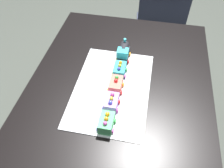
# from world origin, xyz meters

# --- Properties ---
(ground_plane) EXTENTS (8.00, 8.00, 0.00)m
(ground_plane) POSITION_xyz_m (0.00, 0.00, 0.00)
(ground_plane) COLOR #474C44
(dining_table) EXTENTS (1.40, 1.00, 0.74)m
(dining_table) POSITION_xyz_m (0.00, 0.00, 0.63)
(dining_table) COLOR black
(dining_table) RESTS_ON ground
(chair) EXTENTS (0.44, 0.44, 0.86)m
(chair) POSITION_xyz_m (-1.03, 0.19, 0.47)
(chair) COLOR #2D3347
(chair) RESTS_ON ground
(cake_board) EXTENTS (0.60, 0.40, 0.00)m
(cake_board) POSITION_xyz_m (-0.00, -0.04, 0.74)
(cake_board) COLOR silver
(cake_board) RESTS_ON dining_table
(cake_locomotive) EXTENTS (0.14, 0.08, 0.12)m
(cake_locomotive) POSITION_xyz_m (-0.24, -0.01, 0.79)
(cake_locomotive) COLOR #232328
(cake_locomotive) RESTS_ON cake_board
(cake_car_tanker_turquoise) EXTENTS (0.10, 0.08, 0.07)m
(cake_car_tanker_turquoise) POSITION_xyz_m (-0.12, -0.01, 0.77)
(cake_car_tanker_turquoise) COLOR #38B7C6
(cake_car_tanker_turquoise) RESTS_ON cake_board
(cake_car_gondola_coral) EXTENTS (0.10, 0.08, 0.07)m
(cake_car_gondola_coral) POSITION_xyz_m (0.00, -0.01, 0.77)
(cake_car_gondola_coral) COLOR #F27260
(cake_car_gondola_coral) RESTS_ON cake_board
(cake_car_caboose_lavender) EXTENTS (0.10, 0.08, 0.07)m
(cake_car_caboose_lavender) POSITION_xyz_m (0.12, -0.01, 0.77)
(cake_car_caboose_lavender) COLOR #AD84E0
(cake_car_caboose_lavender) RESTS_ON cake_board
(cake_car_flatbed_mint_green) EXTENTS (0.10, 0.08, 0.07)m
(cake_car_flatbed_mint_green) POSITION_xyz_m (0.24, -0.01, 0.77)
(cake_car_flatbed_mint_green) COLOR #59CC7A
(cake_car_flatbed_mint_green) RESTS_ON cake_board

